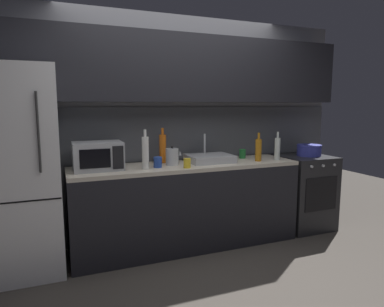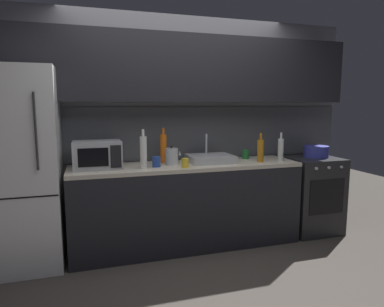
% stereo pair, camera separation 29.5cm
% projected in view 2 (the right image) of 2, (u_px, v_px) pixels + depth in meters
% --- Properties ---
extents(ground_plane, '(10.00, 10.00, 0.00)m').
position_uv_depth(ground_plane, '(217.00, 286.00, 2.90)').
color(ground_plane, '#3D3833').
extents(back_wall, '(4.16, 0.44, 2.50)m').
position_uv_depth(back_wall, '(179.00, 102.00, 3.82)').
color(back_wall, slate).
rests_on(back_wall, ground).
extents(counter_run, '(2.42, 0.60, 0.90)m').
position_uv_depth(counter_run, '(187.00, 205.00, 3.69)').
color(counter_run, black).
rests_on(counter_run, ground).
extents(refrigerator, '(0.68, 0.69, 1.86)m').
position_uv_depth(refrigerator, '(22.00, 169.00, 3.16)').
color(refrigerator, white).
rests_on(refrigerator, ground).
extents(oven_range, '(0.60, 0.62, 0.90)m').
position_uv_depth(oven_range, '(310.00, 194.00, 4.14)').
color(oven_range, '#232326').
rests_on(oven_range, ground).
extents(microwave, '(0.46, 0.35, 0.27)m').
position_uv_depth(microwave, '(97.00, 155.00, 3.36)').
color(microwave, '#A8AAAF').
rests_on(microwave, counter_run).
extents(sink_basin, '(0.48, 0.38, 0.30)m').
position_uv_depth(sink_basin, '(210.00, 158.00, 3.73)').
color(sink_basin, '#ADAFB5').
rests_on(sink_basin, counter_run).
extents(kettle, '(0.17, 0.13, 0.20)m').
position_uv_depth(kettle, '(172.00, 156.00, 3.57)').
color(kettle, '#B7BABF').
rests_on(kettle, counter_run).
extents(wine_bottle_clear, '(0.06, 0.06, 0.32)m').
position_uv_depth(wine_bottle_clear, '(281.00, 149.00, 3.79)').
color(wine_bottle_clear, silver).
rests_on(wine_bottle_clear, counter_run).
extents(wine_bottle_white, '(0.07, 0.07, 0.39)m').
position_uv_depth(wine_bottle_white, '(143.00, 152.00, 3.35)').
color(wine_bottle_white, silver).
rests_on(wine_bottle_white, counter_run).
extents(wine_bottle_orange, '(0.07, 0.07, 0.38)m').
position_uv_depth(wine_bottle_orange, '(163.00, 148.00, 3.71)').
color(wine_bottle_orange, orange).
rests_on(wine_bottle_orange, counter_run).
extents(wine_bottle_amber, '(0.07, 0.07, 0.32)m').
position_uv_depth(wine_bottle_amber, '(261.00, 150.00, 3.73)').
color(wine_bottle_amber, '#B27019').
rests_on(wine_bottle_amber, counter_run).
extents(mug_yellow, '(0.07, 0.07, 0.09)m').
position_uv_depth(mug_yellow, '(185.00, 163.00, 3.40)').
color(mug_yellow, gold).
rests_on(mug_yellow, counter_run).
extents(mug_blue, '(0.08, 0.08, 0.11)m').
position_uv_depth(mug_blue, '(156.00, 162.00, 3.44)').
color(mug_blue, '#234299').
rests_on(mug_blue, counter_run).
extents(mug_green, '(0.08, 0.08, 0.11)m').
position_uv_depth(mug_green, '(246.00, 154.00, 3.96)').
color(mug_green, '#1E6B2D').
rests_on(mug_green, counter_run).
extents(cooking_pot, '(0.29, 0.29, 0.14)m').
position_uv_depth(cooking_pot, '(316.00, 152.00, 4.08)').
color(cooking_pot, '#333899').
rests_on(cooking_pot, oven_range).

